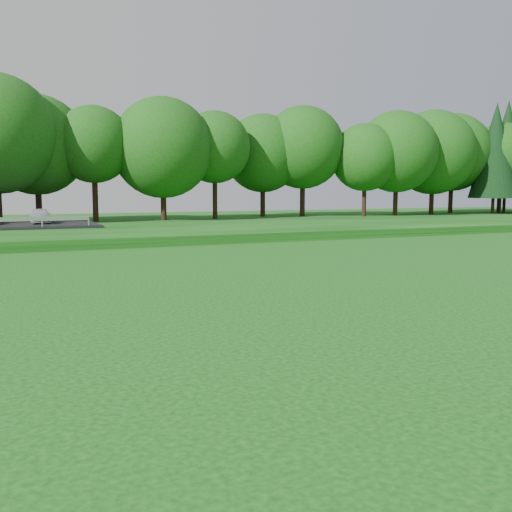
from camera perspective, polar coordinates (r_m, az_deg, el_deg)
name	(u,v)px	position (r m, az deg, el deg)	size (l,w,h in m)	color
berm	(230,224)	(51.21, -2.62, 3.23)	(130.00, 30.00, 0.60)	#0C430E
walking_path	(307,239)	(38.60, 5.09, 1.68)	(130.00, 1.60, 0.04)	gray
treeline	(214,139)	(55.06, -4.23, 11.59)	(104.00, 7.00, 15.00)	#1A4710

